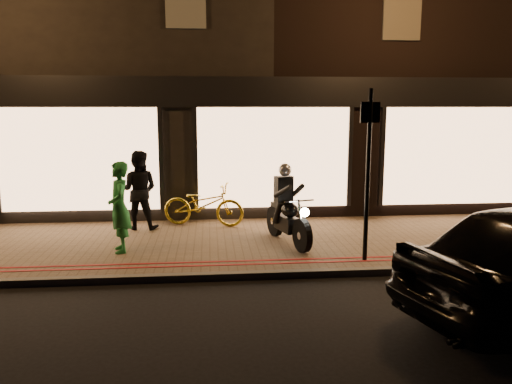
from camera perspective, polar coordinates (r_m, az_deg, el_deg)
The scene contains 10 objects.
ground at distance 8.45m, azimuth 5.43°, elevation -9.79°, with size 90.00×90.00×0.00m, color black.
sidewalk at distance 10.31m, azimuth 3.36°, elevation -5.78°, with size 50.00×4.00×0.12m, color brown.
kerb_stone at distance 8.47m, azimuth 5.37°, elevation -9.29°, with size 50.00×0.14×0.12m, color #59544C.
red_kerb_lines at distance 8.92m, azimuth 4.78°, elevation -7.87°, with size 50.00×0.26×0.01m.
building_row at distance 16.93m, azimuth -0.18°, elevation 14.60°, with size 48.00×10.11×8.50m.
motorcycle at distance 9.92m, azimuth 3.58°, elevation -2.39°, with size 0.75×1.90×1.59m.
sign_post at distance 8.84m, azimuth 12.69°, elevation 2.88°, with size 0.35×0.09×3.00m.
bicycle_gold at distance 11.43m, azimuth -6.02°, elevation -1.43°, with size 0.65×1.87×0.98m, color gold.
person_green at distance 9.61m, azimuth -15.35°, elevation -1.69°, with size 0.62×0.41×1.70m, color #227F36.
person_dark at distance 11.32m, azimuth -13.26°, elevation 0.22°, with size 0.85×0.66×1.75m, color black.
Camera 1 is at (-1.52, -7.81, 2.82)m, focal length 35.00 mm.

